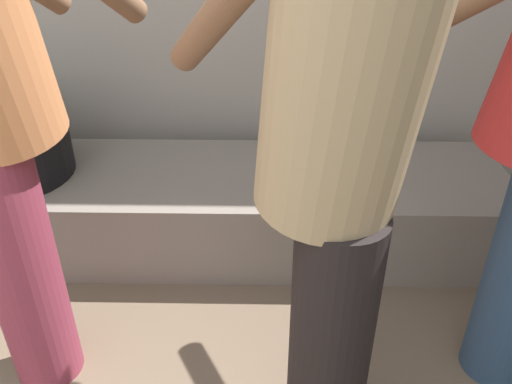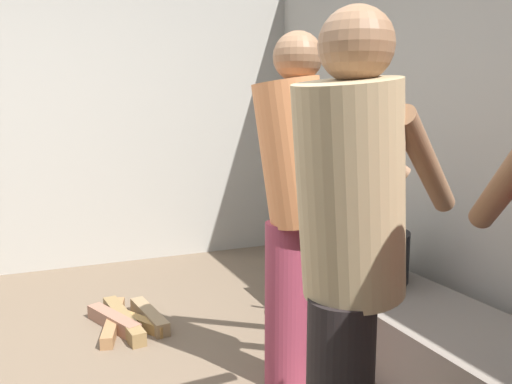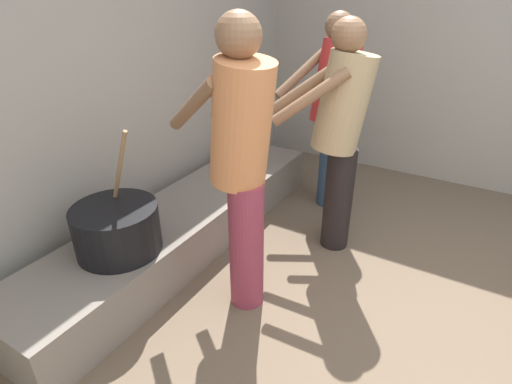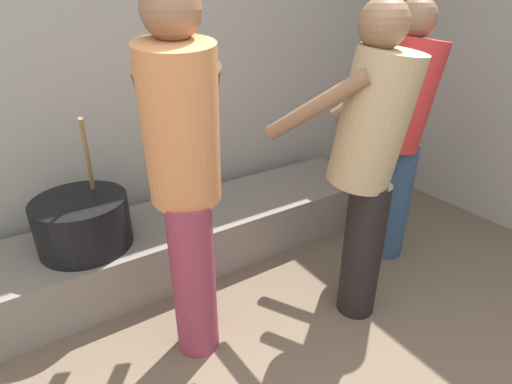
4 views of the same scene
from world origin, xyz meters
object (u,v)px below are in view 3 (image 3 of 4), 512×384
object	(u,v)px
cook_in_tan_shirt	(341,128)
cook_in_orange_shirt	(241,156)
cook_in_red_shirt	(333,104)
cooking_pot_main	(117,229)

from	to	relation	value
cook_in_tan_shirt	cook_in_orange_shirt	bearing A→B (deg)	163.17
cook_in_orange_shirt	cook_in_red_shirt	world-z (taller)	cook_in_orange_shirt
cooking_pot_main	cook_in_tan_shirt	bearing A→B (deg)	-37.59
cooking_pot_main	cook_in_orange_shirt	xyz separation A→B (m)	(0.34, -0.64, 0.46)
cooking_pot_main	cook_in_orange_shirt	bearing A→B (deg)	-61.97
cooking_pot_main	cook_in_red_shirt	bearing A→B (deg)	-19.90
cooking_pot_main	cook_in_red_shirt	size ratio (longest dim) A/B	0.47
cooking_pot_main	cook_in_orange_shirt	size ratio (longest dim) A/B	0.45
cooking_pot_main	cook_in_tan_shirt	world-z (taller)	cook_in_tan_shirt
cook_in_orange_shirt	cook_in_red_shirt	distance (m)	1.38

